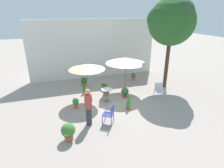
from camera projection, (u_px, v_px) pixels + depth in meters
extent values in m
plane|color=#A6978C|center=(112.00, 99.00, 10.65)|extent=(60.00, 60.00, 0.00)
cube|color=silver|center=(94.00, 49.00, 13.67)|extent=(9.50, 0.30, 4.30)
cylinder|color=#4C301E|center=(167.00, 64.00, 11.90)|extent=(0.24, 0.24, 3.20)
sphere|color=#265623|center=(172.00, 22.00, 10.95)|extent=(2.81, 2.81, 2.81)
sphere|color=#1F5222|center=(178.00, 26.00, 11.50)|extent=(1.69, 1.69, 1.69)
sphere|color=#1E532B|center=(160.00, 19.00, 11.11)|extent=(1.55, 1.55, 1.55)
sphere|color=#284C29|center=(182.00, 12.00, 10.22)|extent=(1.41, 1.41, 1.41)
cylinder|color=#2D2D2D|center=(89.00, 99.00, 10.53)|extent=(0.44, 0.44, 0.08)
cylinder|color=slate|center=(88.00, 83.00, 10.15)|extent=(0.04, 0.04, 2.16)
cone|color=beige|center=(87.00, 67.00, 9.81)|extent=(1.99, 1.99, 0.30)
sphere|color=slate|center=(87.00, 63.00, 9.74)|extent=(0.06, 0.06, 0.06)
cylinder|color=#2D2D2D|center=(125.00, 91.00, 11.66)|extent=(0.44, 0.44, 0.08)
cylinder|color=slate|center=(125.00, 75.00, 11.27)|extent=(0.04, 0.04, 2.22)
cone|color=beige|center=(126.00, 60.00, 10.92)|extent=(2.44, 2.44, 0.33)
sphere|color=slate|center=(126.00, 57.00, 10.85)|extent=(0.06, 0.06, 0.06)
cylinder|color=silver|center=(107.00, 89.00, 10.14)|extent=(0.61, 0.61, 0.02)
cylinder|color=slate|center=(107.00, 95.00, 10.28)|extent=(0.06, 0.06, 0.72)
cylinder|color=slate|center=(107.00, 101.00, 10.40)|extent=(0.34, 0.34, 0.03)
cube|color=silver|center=(160.00, 91.00, 10.70)|extent=(0.52, 0.50, 0.04)
cube|color=silver|center=(158.00, 86.00, 10.81)|extent=(0.46, 0.07, 0.41)
cube|color=silver|center=(157.00, 89.00, 10.60)|extent=(0.07, 0.42, 0.03)
cube|color=silver|center=(163.00, 89.00, 10.70)|extent=(0.07, 0.42, 0.03)
cylinder|color=silver|center=(158.00, 96.00, 10.53)|extent=(0.04, 0.04, 0.40)
cylinder|color=silver|center=(165.00, 96.00, 10.63)|extent=(0.04, 0.04, 0.40)
cylinder|color=silver|center=(154.00, 93.00, 10.92)|extent=(0.04, 0.04, 0.40)
cylinder|color=silver|center=(161.00, 93.00, 11.02)|extent=(0.04, 0.04, 0.40)
cube|color=#3544A0|center=(108.00, 114.00, 8.18)|extent=(0.61, 0.60, 0.04)
cube|color=#3544A0|center=(112.00, 110.00, 8.03)|extent=(0.26, 0.36, 0.48)
cube|color=#3544A0|center=(109.00, 110.00, 8.30)|extent=(0.36, 0.26, 0.03)
cube|color=#3544A0|center=(107.00, 114.00, 7.96)|extent=(0.36, 0.26, 0.03)
cylinder|color=#3544A0|center=(105.00, 116.00, 8.49)|extent=(0.04, 0.04, 0.45)
cylinder|color=#3544A0|center=(102.00, 121.00, 8.14)|extent=(0.04, 0.04, 0.45)
cylinder|color=#3544A0|center=(114.00, 117.00, 8.39)|extent=(0.04, 0.04, 0.45)
cylinder|color=#3544A0|center=(111.00, 122.00, 8.04)|extent=(0.04, 0.04, 0.45)
cylinder|color=#BF7139|center=(106.00, 94.00, 11.16)|extent=(0.34, 0.34, 0.18)
cylinder|color=#382819|center=(106.00, 93.00, 11.13)|extent=(0.30, 0.30, 0.02)
cone|color=#2C6F2F|center=(106.00, 87.00, 11.00)|extent=(0.41, 0.41, 0.68)
cylinder|color=#965636|center=(104.00, 88.00, 11.95)|extent=(0.29, 0.29, 0.17)
cylinder|color=#382819|center=(104.00, 87.00, 11.92)|extent=(0.26, 0.26, 0.02)
sphere|color=#295C23|center=(104.00, 85.00, 11.86)|extent=(0.37, 0.37, 0.37)
cylinder|color=#C05E36|center=(76.00, 106.00, 9.61)|extent=(0.24, 0.24, 0.25)
cylinder|color=#382819|center=(76.00, 104.00, 9.57)|extent=(0.21, 0.21, 0.02)
sphere|color=#2E8936|center=(76.00, 101.00, 9.51)|extent=(0.34, 0.34, 0.34)
cylinder|color=#AF5633|center=(84.00, 92.00, 11.34)|extent=(0.20, 0.20, 0.22)
cylinder|color=#382819|center=(84.00, 90.00, 11.31)|extent=(0.18, 0.18, 0.02)
cone|color=#246E2E|center=(84.00, 86.00, 11.20)|extent=(0.23, 0.23, 0.56)
cylinder|color=#9C433B|center=(125.00, 96.00, 10.88)|extent=(0.26, 0.26, 0.18)
cylinder|color=#382819|center=(125.00, 94.00, 10.85)|extent=(0.23, 0.23, 0.02)
sphere|color=#2C6432|center=(125.00, 91.00, 10.78)|extent=(0.45, 0.45, 0.45)
cylinder|color=#C87443|center=(133.00, 79.00, 13.63)|extent=(0.29, 0.29, 0.22)
cylinder|color=#382819|center=(133.00, 77.00, 13.60)|extent=(0.26, 0.26, 0.02)
sphere|color=#3A7539|center=(133.00, 75.00, 13.54)|extent=(0.35, 0.35, 0.35)
sphere|color=#E33A67|center=(134.00, 75.00, 13.43)|extent=(0.10, 0.10, 0.10)
sphere|color=#E33A67|center=(135.00, 75.00, 13.56)|extent=(0.09, 0.09, 0.09)
sphere|color=#E33A67|center=(132.00, 76.00, 13.45)|extent=(0.09, 0.09, 0.09)
sphere|color=#E33A67|center=(134.00, 74.00, 13.61)|extent=(0.09, 0.09, 0.09)
cylinder|color=#AF482A|center=(128.00, 108.00, 9.51)|extent=(0.20, 0.20, 0.19)
cylinder|color=#382819|center=(128.00, 106.00, 9.48)|extent=(0.18, 0.18, 0.02)
cone|color=#34872B|center=(129.00, 100.00, 9.35)|extent=(0.26, 0.26, 0.69)
cylinder|color=brown|center=(84.00, 84.00, 12.55)|extent=(0.32, 0.32, 0.24)
cylinder|color=#382819|center=(84.00, 83.00, 12.51)|extent=(0.28, 0.28, 0.02)
sphere|color=#23631D|center=(84.00, 80.00, 12.44)|extent=(0.43, 0.43, 0.43)
sphere|color=#EF4A32|center=(85.00, 78.00, 12.56)|extent=(0.08, 0.08, 0.08)
sphere|color=#EF4A32|center=(84.00, 81.00, 12.30)|extent=(0.08, 0.08, 0.08)
cylinder|color=#A5583C|center=(69.00, 137.00, 7.23)|extent=(0.34, 0.34, 0.22)
cylinder|color=#382819|center=(69.00, 135.00, 7.19)|extent=(0.30, 0.30, 0.02)
sphere|color=#3B7631|center=(68.00, 130.00, 7.10)|extent=(0.56, 0.56, 0.56)
sphere|color=gold|center=(74.00, 127.00, 7.10)|extent=(0.11, 0.11, 0.11)
sphere|color=gold|center=(66.00, 134.00, 6.91)|extent=(0.14, 0.14, 0.14)
sphere|color=gold|center=(64.00, 131.00, 7.00)|extent=(0.10, 0.10, 0.10)
cylinder|color=#33333D|center=(89.00, 116.00, 8.10)|extent=(0.26, 0.26, 0.85)
cylinder|color=#B43C38|center=(88.00, 101.00, 7.82)|extent=(0.38, 0.38, 0.67)
sphere|color=tan|center=(88.00, 92.00, 7.65)|extent=(0.23, 0.23, 0.23)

